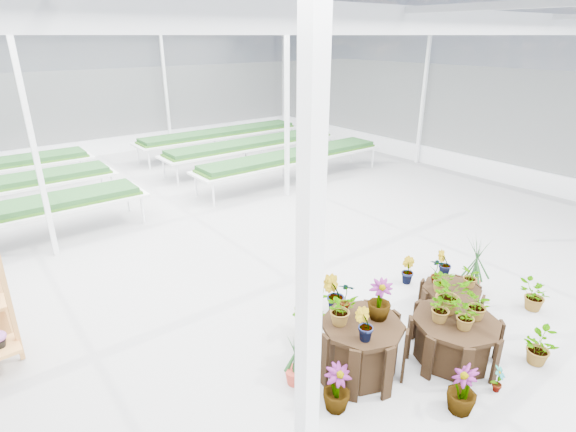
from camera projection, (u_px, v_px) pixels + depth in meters
ground_plane at (290, 288)px, 8.03m from camera, size 24.00×24.00×0.00m
greenhouse_shell at (290, 166)px, 7.18m from camera, size 18.00×24.00×4.50m
steel_frame at (290, 166)px, 7.18m from camera, size 18.00×24.00×4.50m
nursery_benches at (140, 174)px, 13.15m from camera, size 16.00×7.00×0.84m
plinth_tall at (361, 348)px, 5.90m from camera, size 1.30×1.30×0.76m
plinth_mid at (453, 339)px, 6.16m from camera, size 1.26×1.26×0.64m
plinth_low at (450, 299)px, 7.28m from camera, size 1.22×1.22×0.43m
nursery_plants at (412, 310)px, 6.48m from camera, size 4.63×3.12×1.31m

